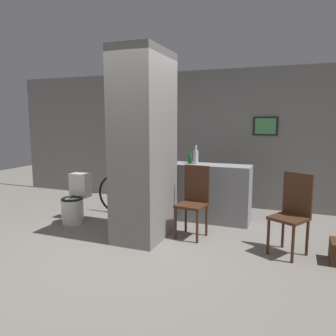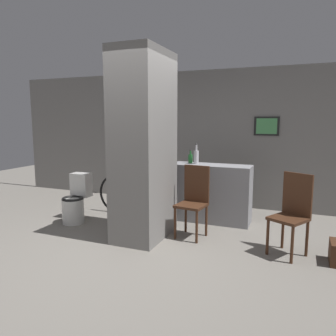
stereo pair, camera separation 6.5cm
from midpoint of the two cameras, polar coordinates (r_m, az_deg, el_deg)
name	(u,v)px [view 2 (the right image)]	position (r m, az deg, el deg)	size (l,w,h in m)	color
ground_plane	(124,247)	(4.47, -7.28, -13.56)	(14.00, 14.00, 0.00)	slate
wall_back	(188,138)	(6.57, 3.83, 5.24)	(8.00, 0.09, 2.60)	gray
pillar_center	(144,146)	(4.57, -3.82, 3.80)	(0.65, 1.00, 2.60)	gray
counter_shelf	(210,193)	(5.44, 7.70, -4.34)	(1.31, 0.44, 0.94)	gray
toilet	(76,202)	(5.57, -15.46, -5.71)	(0.35, 0.51, 0.79)	silver
chair_near_pillar	(194,198)	(4.71, 4.87, -5.30)	(0.43, 0.43, 1.02)	#422616
chair_by_doorway	(292,211)	(4.36, 21.21, -7.00)	(0.53, 0.53, 1.02)	#422616
bicycle	(142,195)	(5.71, -4.30, -4.77)	(1.70, 0.42, 0.76)	black
bottle_tall	(196,156)	(5.40, 5.28, 2.04)	(0.08, 0.08, 0.34)	silver
bottle_short	(190,158)	(5.50, 4.26, 1.72)	(0.07, 0.07, 0.23)	#267233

